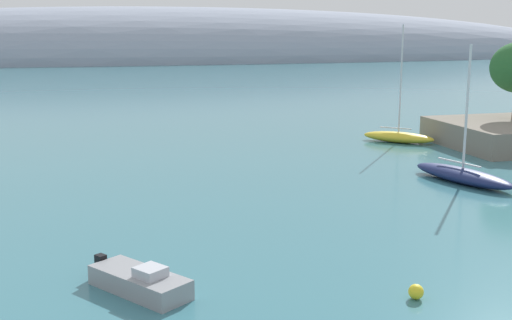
# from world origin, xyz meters

# --- Properties ---
(distant_ridge) EXTENTS (329.58, 58.28, 34.18)m
(distant_ridge) POSITION_xyz_m (17.45, 205.02, 0.00)
(distant_ridge) COLOR #8E99AD
(distant_ridge) RESTS_ON ground
(sailboat_navy_near_shore) EXTENTS (4.45, 8.65, 9.52)m
(sailboat_navy_near_shore) POSITION_xyz_m (16.66, 29.41, 0.58)
(sailboat_navy_near_shore) COLOR navy
(sailboat_navy_near_shore) RESTS_ON water
(sailboat_yellow_mid_mooring) EXTENTS (6.09, 6.03, 10.88)m
(sailboat_yellow_mid_mooring) POSITION_xyz_m (19.89, 45.20, 0.59)
(sailboat_yellow_mid_mooring) COLOR yellow
(sailboat_yellow_mid_mooring) RESTS_ON water
(motorboat_grey_alongside_breakwater) EXTENTS (4.06, 4.76, 1.24)m
(motorboat_grey_alongside_breakwater) POSITION_xyz_m (-6.80, 16.01, 0.46)
(motorboat_grey_alongside_breakwater) COLOR gray
(motorboat_grey_alongside_breakwater) RESTS_ON water
(mooring_buoy_yellow) EXTENTS (0.61, 0.61, 0.61)m
(mooring_buoy_yellow) POSITION_xyz_m (3.76, 12.41, 0.31)
(mooring_buoy_yellow) COLOR yellow
(mooring_buoy_yellow) RESTS_ON water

